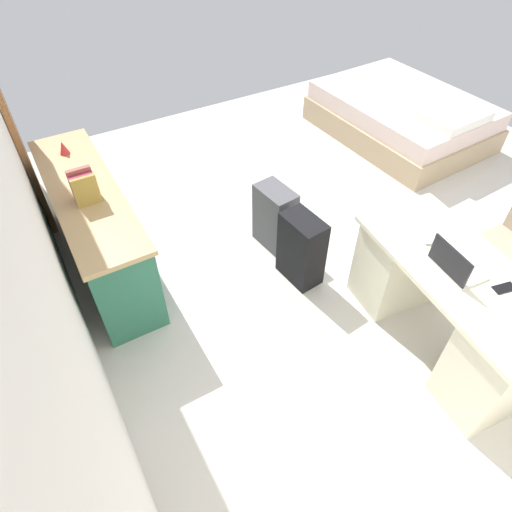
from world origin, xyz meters
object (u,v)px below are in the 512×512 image
(suitcase_black, at_px, (301,249))
(figurine_small, at_px, (63,148))
(office_chair, at_px, (511,254))
(suitcase_spare_grey, at_px, (275,218))
(credenza, at_px, (97,228))
(computer_mouse, at_px, (431,241))
(cell_phone_near_laptop, at_px, (504,288))
(desk, at_px, (447,305))
(laptop, at_px, (455,265))
(bed, at_px, (401,116))

(suitcase_black, distance_m, figurine_small, 2.09)
(office_chair, bearing_deg, suitcase_spare_grey, 41.62)
(credenza, bearing_deg, suitcase_black, -125.24)
(suitcase_spare_grey, relative_size, computer_mouse, 5.81)
(suitcase_black, relative_size, cell_phone_near_laptop, 4.47)
(desk, bearing_deg, suitcase_spare_grey, 17.35)
(desk, bearing_deg, credenza, 43.00)
(figurine_small, bearing_deg, laptop, -144.61)
(suitcase_spare_grey, xyz_separation_m, figurine_small, (1.06, 1.38, 0.55))
(laptop, distance_m, figurine_small, 3.06)
(bed, bearing_deg, desk, 142.01)
(desk, height_order, credenza, credenza)
(bed, distance_m, suitcase_spare_grey, 2.46)
(suitcase_black, height_order, computer_mouse, computer_mouse)
(credenza, distance_m, computer_mouse, 2.52)
(credenza, relative_size, suitcase_spare_grey, 3.10)
(suitcase_spare_grey, height_order, cell_phone_near_laptop, cell_phone_near_laptop)
(cell_phone_near_laptop, bearing_deg, computer_mouse, 21.53)
(office_chair, bearing_deg, bed, -25.40)
(office_chair, height_order, cell_phone_near_laptop, office_chair)
(computer_mouse, bearing_deg, office_chair, -98.17)
(bed, bearing_deg, cell_phone_near_laptop, 145.81)
(laptop, bearing_deg, office_chair, -85.79)
(bed, bearing_deg, suitcase_black, 119.74)
(cell_phone_near_laptop, bearing_deg, figurine_small, 47.30)
(computer_mouse, bearing_deg, laptop, 170.98)
(laptop, bearing_deg, figurine_small, 35.39)
(suitcase_spare_grey, bearing_deg, computer_mouse, -165.53)
(desk, distance_m, suitcase_spare_grey, 1.55)
(office_chair, height_order, computer_mouse, office_chair)
(credenza, bearing_deg, figurine_small, 0.16)
(desk, xyz_separation_m, figurine_small, (2.53, 1.84, 0.45))
(cell_phone_near_laptop, bearing_deg, suitcase_black, 37.12)
(laptop, distance_m, computer_mouse, 0.27)
(bed, xyz_separation_m, suitcase_spare_grey, (-0.88, 2.30, 0.05))
(office_chair, distance_m, credenza, 3.21)
(bed, distance_m, laptop, 3.05)
(bed, bearing_deg, credenza, 95.87)
(credenza, relative_size, laptop, 5.43)
(credenza, relative_size, cell_phone_near_laptop, 13.24)
(credenza, height_order, cell_phone_near_laptop, credenza)
(bed, relative_size, laptop, 5.93)
(office_chair, xyz_separation_m, computer_mouse, (0.19, 0.76, 0.34))
(credenza, bearing_deg, office_chair, -125.81)
(desk, height_order, cell_phone_near_laptop, cell_phone_near_laptop)
(office_chair, height_order, suitcase_black, office_chair)
(credenza, xyz_separation_m, laptop, (-1.94, -1.77, 0.40))
(suitcase_black, xyz_separation_m, suitcase_spare_grey, (0.45, -0.03, -0.01))
(credenza, distance_m, figurine_small, 0.71)
(office_chair, relative_size, laptop, 2.84)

